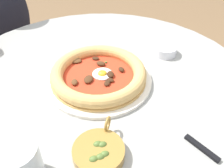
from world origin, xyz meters
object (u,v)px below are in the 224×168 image
steak_knife (190,139)px  water_glass (22,166)px  dining_table (101,123)px  olive_pan (99,152)px  diner_person (0,60)px  pizza_on_plate (98,75)px  ramekin_capers (165,50)px

steak_knife → water_glass: bearing=-3.4°
dining_table → olive_pan: 0.31m
water_glass → diner_person: diner_person is taller
diner_person → pizza_on_plate: bearing=120.0°
steak_knife → olive_pan: olive_pan is taller
pizza_on_plate → olive_pan: 0.24m
pizza_on_plate → diner_person: size_ratio=0.27×
pizza_on_plate → water_glass: size_ratio=3.22×
ramekin_capers → olive_pan: 0.43m
pizza_on_plate → olive_pan: olive_pan is taller
water_glass → ramekin_capers: 0.54m
steak_knife → diner_person: size_ratio=0.17×
water_glass → olive_pan: size_ratio=0.77×
water_glass → dining_table: bearing=-131.4°
steak_knife → diner_person: bearing=-60.9°
pizza_on_plate → steak_knife: (-0.13, 0.26, -0.02)m
water_glass → ramekin_capers: bearing=-145.8°
steak_knife → ramekin_capers: bearing=-108.4°
dining_table → ramekin_capers: size_ratio=12.38×
dining_table → pizza_on_plate: 0.20m
pizza_on_plate → olive_pan: (0.06, 0.24, -0.01)m
water_glass → olive_pan: water_glass is taller
dining_table → water_glass: bearing=48.6°
dining_table → steak_knife: 0.34m
dining_table → ramekin_capers: bearing=-164.2°
diner_person → ramekin_capers: bearing=138.0°
dining_table → water_glass: (0.21, 0.24, 0.22)m
ramekin_capers → diner_person: (0.58, -0.52, -0.25)m
dining_table → diner_person: (0.34, -0.59, -0.06)m
ramekin_capers → olive_pan: size_ratio=0.61×
ramekin_capers → water_glass: bearing=34.2°
diner_person → steak_knife: bearing=119.1°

